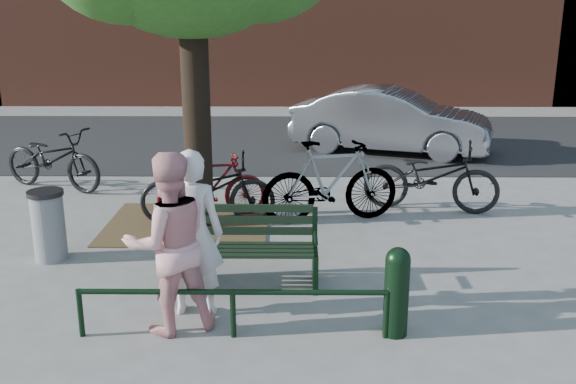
{
  "coord_description": "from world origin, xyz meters",
  "views": [
    {
      "loc": [
        0.59,
        -6.89,
        3.14
      ],
      "look_at": [
        0.52,
        1.0,
        0.86
      ],
      "focal_mm": 40.0,
      "sensor_mm": 36.0,
      "label": 1
    }
  ],
  "objects_px": {
    "person_right": "(169,243)",
    "litter_bin": "(49,225)",
    "bicycle_c": "(208,189)",
    "bollard": "(397,289)",
    "park_bench": "(243,245)",
    "parked_car": "(391,121)",
    "person_left": "(192,234)"
  },
  "relations": [
    {
      "from": "person_right",
      "to": "litter_bin",
      "type": "height_order",
      "value": "person_right"
    },
    {
      "from": "bicycle_c",
      "to": "bollard",
      "type": "bearing_deg",
      "value": -150.29
    },
    {
      "from": "park_bench",
      "to": "parked_car",
      "type": "height_order",
      "value": "parked_car"
    },
    {
      "from": "bicycle_c",
      "to": "litter_bin",
      "type": "bearing_deg",
      "value": 124.01
    },
    {
      "from": "park_bench",
      "to": "person_right",
      "type": "height_order",
      "value": "person_right"
    },
    {
      "from": "park_bench",
      "to": "person_right",
      "type": "distance_m",
      "value": 1.35
    },
    {
      "from": "person_left",
      "to": "bicycle_c",
      "type": "bearing_deg",
      "value": -82.86
    },
    {
      "from": "litter_bin",
      "to": "park_bench",
      "type": "bearing_deg",
      "value": -16.01
    },
    {
      "from": "person_left",
      "to": "bicycle_c",
      "type": "distance_m",
      "value": 2.97
    },
    {
      "from": "person_right",
      "to": "litter_bin",
      "type": "relative_size",
      "value": 1.99
    },
    {
      "from": "person_right",
      "to": "parked_car",
      "type": "relative_size",
      "value": 0.42
    },
    {
      "from": "bollard",
      "to": "litter_bin",
      "type": "xyz_separation_m",
      "value": [
        -4.14,
        1.94,
        -0.03
      ]
    },
    {
      "from": "person_right",
      "to": "parked_car",
      "type": "xyz_separation_m",
      "value": [
        3.37,
        8.23,
        -0.2
      ]
    },
    {
      "from": "person_right",
      "to": "bicycle_c",
      "type": "height_order",
      "value": "person_right"
    },
    {
      "from": "parked_car",
      "to": "park_bench",
      "type": "bearing_deg",
      "value": 177.91
    },
    {
      "from": "person_left",
      "to": "litter_bin",
      "type": "relative_size",
      "value": 1.94
    },
    {
      "from": "bollard",
      "to": "bicycle_c",
      "type": "bearing_deg",
      "value": 124.03
    },
    {
      "from": "person_right",
      "to": "bicycle_c",
      "type": "distance_m",
      "value": 3.32
    },
    {
      "from": "park_bench",
      "to": "person_right",
      "type": "relative_size",
      "value": 0.95
    },
    {
      "from": "bollard",
      "to": "parked_car",
      "type": "distance_m",
      "value": 8.41
    },
    {
      "from": "park_bench",
      "to": "parked_car",
      "type": "bearing_deg",
      "value": 68.97
    },
    {
      "from": "bicycle_c",
      "to": "person_left",
      "type": "bearing_deg",
      "value": -179.74
    },
    {
      "from": "litter_bin",
      "to": "bicycle_c",
      "type": "xyz_separation_m",
      "value": [
        1.84,
        1.46,
        0.06
      ]
    },
    {
      "from": "person_right",
      "to": "litter_bin",
      "type": "bearing_deg",
      "value": -67.42
    },
    {
      "from": "parked_car",
      "to": "bicycle_c",
      "type": "bearing_deg",
      "value": 164.15
    },
    {
      "from": "bollard",
      "to": "litter_bin",
      "type": "distance_m",
      "value": 4.57
    },
    {
      "from": "person_left",
      "to": "parked_car",
      "type": "distance_m",
      "value": 8.5
    },
    {
      "from": "person_right",
      "to": "litter_bin",
      "type": "distance_m",
      "value": 2.69
    },
    {
      "from": "bollard",
      "to": "litter_bin",
      "type": "relative_size",
      "value": 1.0
    },
    {
      "from": "bollard",
      "to": "litter_bin",
      "type": "bearing_deg",
      "value": 154.91
    },
    {
      "from": "person_left",
      "to": "bollard",
      "type": "xyz_separation_m",
      "value": [
        2.06,
        -0.45,
        -0.4
      ]
    },
    {
      "from": "person_right",
      "to": "parked_car",
      "type": "distance_m",
      "value": 8.89
    }
  ]
}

